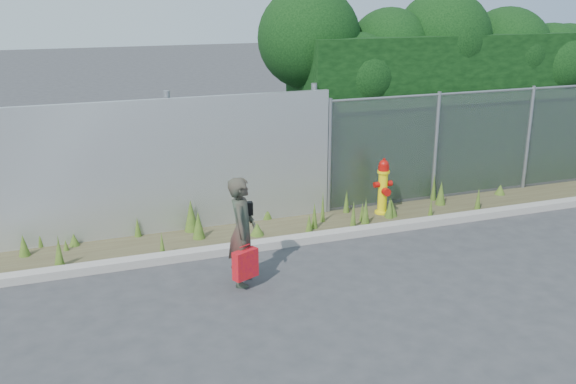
# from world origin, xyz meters

# --- Properties ---
(ground) EXTENTS (80.00, 80.00, 0.00)m
(ground) POSITION_xyz_m (0.00, 0.00, 0.00)
(ground) COLOR #363638
(ground) RESTS_ON ground
(curb) EXTENTS (16.00, 0.22, 0.12)m
(curb) POSITION_xyz_m (0.00, 1.80, 0.06)
(curb) COLOR #A09891
(curb) RESTS_ON ground
(weed_strip) EXTENTS (16.00, 1.31, 0.55)m
(weed_strip) POSITION_xyz_m (-0.34, 2.48, 0.13)
(weed_strip) COLOR #474029
(weed_strip) RESTS_ON ground
(corrugated_fence) EXTENTS (8.50, 0.21, 2.30)m
(corrugated_fence) POSITION_xyz_m (-3.25, 3.01, 1.10)
(corrugated_fence) COLOR #B7BABE
(corrugated_fence) RESTS_ON ground
(chainlink_fence) EXTENTS (6.50, 0.07, 2.05)m
(chainlink_fence) POSITION_xyz_m (4.25, 3.00, 1.03)
(chainlink_fence) COLOR gray
(chainlink_fence) RESTS_ON ground
(hedge) EXTENTS (7.98, 2.20, 3.91)m
(hedge) POSITION_xyz_m (4.16, 4.04, 2.08)
(hedge) COLOR black
(hedge) RESTS_ON ground
(fire_hydrant) EXTENTS (0.34, 0.31, 1.02)m
(fire_hydrant) POSITION_xyz_m (1.90, 2.57, 0.49)
(fire_hydrant) COLOR yellow
(fire_hydrant) RESTS_ON ground
(woman) EXTENTS (0.54, 0.64, 1.49)m
(woman) POSITION_xyz_m (-1.19, 0.74, 0.75)
(woman) COLOR #0D573E
(woman) RESTS_ON ground
(red_tote_bag) EXTENTS (0.35, 0.13, 0.46)m
(red_tote_bag) POSITION_xyz_m (-1.22, 0.51, 0.37)
(red_tote_bag) COLOR #B20A29
(black_shoulder_bag) EXTENTS (0.23, 0.10, 0.18)m
(black_shoulder_bag) POSITION_xyz_m (-1.13, 0.84, 1.02)
(black_shoulder_bag) COLOR black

